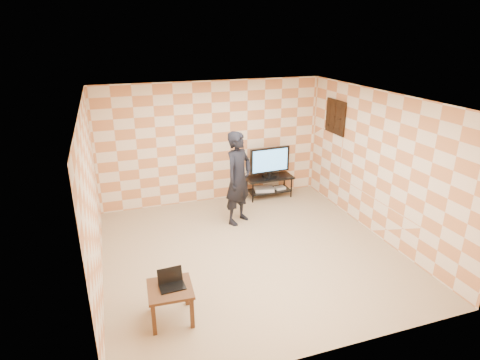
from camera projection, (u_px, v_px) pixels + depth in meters
name	position (u px, v px, depth m)	size (l,w,h in m)	color
floor	(251.00, 252.00, 7.11)	(5.00, 5.00, 0.00)	tan
wall_back	(213.00, 143.00, 8.85)	(5.00, 0.02, 2.70)	beige
wall_front	(330.00, 257.00, 4.42)	(5.00, 0.02, 2.70)	beige
wall_left	(92.00, 200.00, 5.89)	(0.02, 5.00, 2.70)	beige
wall_right	(379.00, 165.00, 7.38)	(0.02, 5.00, 2.70)	beige
ceiling	(252.00, 99.00, 6.16)	(5.00, 5.00, 0.02)	white
wall_art	(335.00, 117.00, 8.53)	(0.04, 0.72, 0.72)	black
tv_stand	(269.00, 182.00, 9.32)	(1.09, 0.49, 0.50)	black
tv	(270.00, 161.00, 9.13)	(0.96, 0.20, 0.70)	black
dvd_player	(264.00, 189.00, 9.34)	(0.44, 0.31, 0.07)	#BCBCBF
game_console	(280.00, 188.00, 9.43)	(0.24, 0.17, 0.05)	silver
side_table	(170.00, 293.00, 5.33)	(0.62, 0.62, 0.50)	#392113
laptop	(171.00, 282.00, 5.33)	(0.35, 0.28, 0.22)	black
person	(238.00, 178.00, 7.91)	(0.69, 0.45, 1.89)	black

